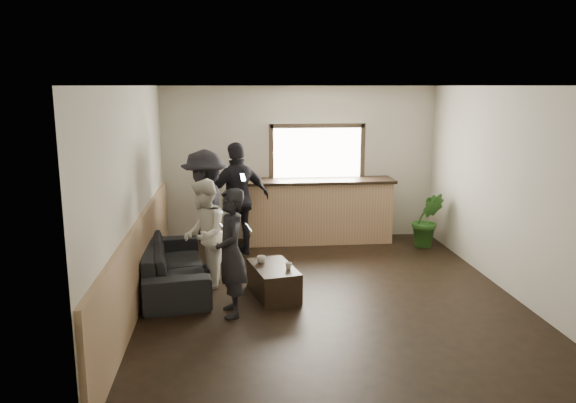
{
  "coord_description": "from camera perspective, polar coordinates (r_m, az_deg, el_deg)",
  "views": [
    {
      "loc": [
        -1.26,
        -7.15,
        2.8
      ],
      "look_at": [
        -0.49,
        0.4,
        1.23
      ],
      "focal_mm": 35.0,
      "sensor_mm": 36.0,
      "label": 1
    }
  ],
  "objects": [
    {
      "name": "cup_b",
      "position": [
        7.49,
        0.05,
        -6.55
      ],
      "size": [
        0.12,
        0.12,
        0.08
      ],
      "primitive_type": "imported",
      "rotation": [
        0.0,
        0.0,
        1.22
      ],
      "color": "silver",
      "rests_on": "coffee_table"
    },
    {
      "name": "sofa",
      "position": [
        8.14,
        -11.6,
        -6.28
      ],
      "size": [
        1.16,
        2.3,
        0.64
      ],
      "primitive_type": "imported",
      "rotation": [
        0.0,
        0.0,
        1.71
      ],
      "color": "black",
      "rests_on": "ground"
    },
    {
      "name": "person_c",
      "position": [
        8.57,
        -8.35,
        -1.0
      ],
      "size": [
        0.7,
        1.21,
        1.87
      ],
      "rotation": [
        0.0,
        0.0,
        -1.58
      ],
      "color": "black",
      "rests_on": "ground"
    },
    {
      "name": "person_d",
      "position": [
        9.37,
        -5.09,
        0.25
      ],
      "size": [
        1.2,
        0.84,
        1.9
      ],
      "rotation": [
        0.0,
        0.0,
        -2.76
      ],
      "color": "black",
      "rests_on": "ground"
    },
    {
      "name": "ground",
      "position": [
        7.78,
        3.97,
        -9.43
      ],
      "size": [
        5.0,
        6.0,
        0.01
      ],
      "primitive_type": "cube",
      "color": "black"
    },
    {
      "name": "room_shell",
      "position": [
        7.29,
        -1.59,
        1.16
      ],
      "size": [
        5.01,
        6.01,
        2.8
      ],
      "color": "silver",
      "rests_on": "ground"
    },
    {
      "name": "potted_plant",
      "position": [
        10.15,
        13.98,
        -1.81
      ],
      "size": [
        0.62,
        0.53,
        0.98
      ],
      "primitive_type": "imported",
      "rotation": [
        0.0,
        0.0,
        -0.2
      ],
      "color": "#2D6623",
      "rests_on": "ground"
    },
    {
      "name": "person_a",
      "position": [
        6.92,
        -5.8,
        -5.21
      ],
      "size": [
        0.5,
        0.63,
        1.59
      ],
      "rotation": [
        0.0,
        0.0,
        -1.44
      ],
      "color": "black",
      "rests_on": "ground"
    },
    {
      "name": "bar_counter",
      "position": [
        10.2,
        3.12,
        -0.55
      ],
      "size": [
        2.7,
        0.68,
        2.13
      ],
      "color": "#A87F5B",
      "rests_on": "ground"
    },
    {
      "name": "person_b",
      "position": [
        7.89,
        -8.54,
        -3.32
      ],
      "size": [
        0.62,
        0.78,
        1.55
      ],
      "rotation": [
        0.0,
        0.0,
        -1.62
      ],
      "color": "silver",
      "rests_on": "ground"
    },
    {
      "name": "cup_a",
      "position": [
        7.75,
        -2.73,
        -5.9
      ],
      "size": [
        0.16,
        0.16,
        0.1
      ],
      "primitive_type": "imported",
      "rotation": [
        0.0,
        0.0,
        1.12
      ],
      "color": "silver",
      "rests_on": "coffee_table"
    },
    {
      "name": "coffee_table",
      "position": [
        7.68,
        -1.49,
        -8.06
      ],
      "size": [
        0.7,
        1.02,
        0.41
      ],
      "primitive_type": "cube",
      "rotation": [
        0.0,
        0.0,
        0.22
      ],
      "color": "black",
      "rests_on": "ground"
    }
  ]
}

